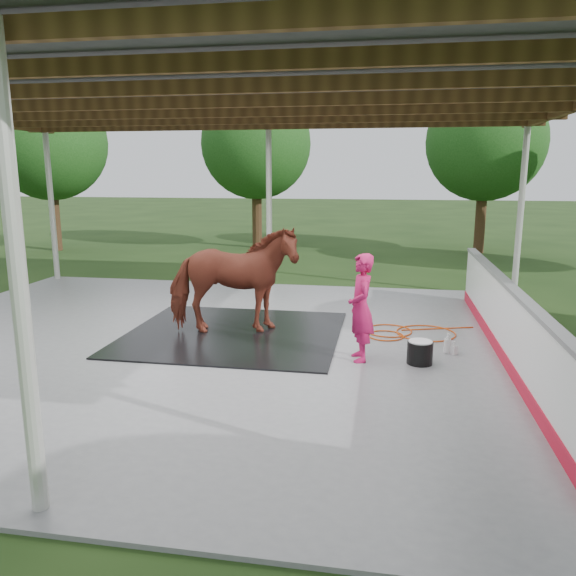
% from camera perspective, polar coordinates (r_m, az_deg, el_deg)
% --- Properties ---
extents(ground, '(100.00, 100.00, 0.00)m').
position_cam_1_polar(ground, '(9.40, -7.79, -5.82)').
color(ground, '#1E3814').
extents(concrete_slab, '(12.00, 10.00, 0.05)m').
position_cam_1_polar(concrete_slab, '(9.39, -7.79, -5.68)').
color(concrete_slab, slate).
rests_on(concrete_slab, ground).
extents(pavilion_structure, '(12.60, 10.60, 4.05)m').
position_cam_1_polar(pavilion_structure, '(9.03, -8.52, 18.92)').
color(pavilion_structure, beige).
rests_on(pavilion_structure, ground).
extents(dasher_board, '(0.16, 8.00, 1.15)m').
position_cam_1_polar(dasher_board, '(8.99, 21.32, -3.42)').
color(dasher_board, red).
rests_on(dasher_board, concrete_slab).
extents(tree_belt, '(28.00, 28.00, 5.80)m').
position_cam_1_polar(tree_belt, '(9.79, -5.01, 17.39)').
color(tree_belt, '#382314').
rests_on(tree_belt, ground).
extents(rubber_mat, '(3.64, 3.41, 0.03)m').
position_cam_1_polar(rubber_mat, '(9.82, -5.53, -4.59)').
color(rubber_mat, black).
rests_on(rubber_mat, concrete_slab).
extents(horse, '(2.37, 1.52, 1.85)m').
position_cam_1_polar(horse, '(9.60, -5.64, 0.79)').
color(horse, maroon).
rests_on(horse, rubber_mat).
extents(handler, '(0.52, 0.66, 1.61)m').
position_cam_1_polar(handler, '(8.34, 7.42, -1.99)').
color(handler, '#AB1249').
rests_on(handler, concrete_slab).
extents(wash_bucket, '(0.38, 0.38, 0.35)m').
position_cam_1_polar(wash_bucket, '(8.49, 13.26, -6.34)').
color(wash_bucket, black).
rests_on(wash_bucket, concrete_slab).
extents(soap_bottle_a, '(0.16, 0.16, 0.32)m').
position_cam_1_polar(soap_bottle_a, '(9.08, 15.91, -5.42)').
color(soap_bottle_a, silver).
rests_on(soap_bottle_a, concrete_slab).
extents(soap_bottle_b, '(0.13, 0.13, 0.21)m').
position_cam_1_polar(soap_bottle_b, '(9.07, 16.49, -5.84)').
color(soap_bottle_b, '#338CD8').
rests_on(soap_bottle_b, concrete_slab).
extents(hose_coil, '(1.92, 1.13, 0.02)m').
position_cam_1_polar(hose_coil, '(10.03, 11.99, -4.46)').
color(hose_coil, '#C0430D').
rests_on(hose_coil, concrete_slab).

